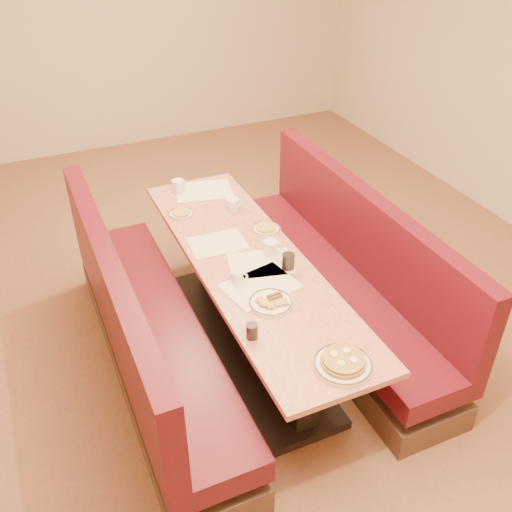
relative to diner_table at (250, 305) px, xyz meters
name	(u,v)px	position (x,y,z in m)	size (l,w,h in m)	color
ground	(250,345)	(0.00, 0.00, -0.37)	(8.00, 8.00, 0.00)	#9E6647
room_envelope	(248,79)	(0.00, 0.00, 1.56)	(6.04, 8.04, 2.82)	beige
diner_table	(250,305)	(0.00, 0.00, 0.00)	(0.70, 2.50, 0.75)	black
booth_left	(146,336)	(-0.73, 0.00, -0.01)	(0.55, 2.50, 1.05)	#4C3326
booth_right	(341,281)	(0.73, 0.00, -0.01)	(0.55, 2.50, 1.05)	#4C3326
placemat_near_left	(260,286)	(-0.05, -0.29, 0.38)	(0.43, 0.32, 0.00)	#FEE6C7
placemat_near_right	(261,263)	(0.05, -0.07, 0.38)	(0.41, 0.31, 0.00)	#FEE6C7
placemat_far_left	(218,243)	(-0.12, 0.27, 0.38)	(0.38, 0.28, 0.00)	#FEE6C7
placemat_far_right	(203,191)	(0.05, 1.03, 0.38)	(0.44, 0.33, 0.00)	#FEE6C7
pancake_plate	(343,363)	(0.06, -1.07, 0.40)	(0.31, 0.31, 0.07)	white
eggs_plate	(270,302)	(-0.07, -0.47, 0.39)	(0.26, 0.26, 0.05)	white
extra_plate_mid	(266,228)	(0.25, 0.30, 0.39)	(0.21, 0.21, 0.04)	white
extra_plate_far	(181,213)	(-0.22, 0.74, 0.39)	(0.19, 0.19, 0.04)	white
coffee_mug_a	(271,248)	(0.16, 0.01, 0.43)	(0.13, 0.09, 0.10)	white
coffee_mug_b	(238,277)	(-0.16, -0.19, 0.42)	(0.10, 0.07, 0.08)	white
coffee_mug_c	(233,205)	(0.15, 0.65, 0.42)	(0.12, 0.09, 0.09)	white
coffee_mug_d	(178,186)	(-0.13, 1.10, 0.43)	(0.13, 0.09, 0.10)	white
soda_tumbler_near	(252,331)	(-0.28, -0.68, 0.42)	(0.07, 0.07, 0.09)	black
soda_tumbler_mid	(288,262)	(0.19, -0.19, 0.43)	(0.08, 0.08, 0.11)	black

